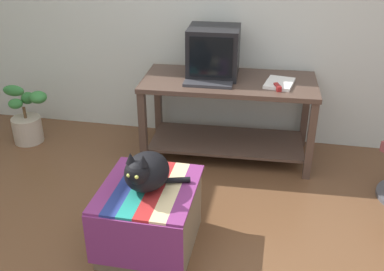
# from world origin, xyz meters

# --- Properties ---
(desk) EXTENTS (1.49, 0.74, 0.72)m
(desk) POSITION_xyz_m (0.23, 1.60, 0.49)
(desk) COLOR #4C382D
(desk) RESTS_ON ground_plane
(tv_monitor) EXTENTS (0.44, 0.42, 0.42)m
(tv_monitor) POSITION_xyz_m (0.07, 1.69, 0.93)
(tv_monitor) COLOR black
(tv_monitor) RESTS_ON desk
(keyboard) EXTENTS (0.41, 0.17, 0.02)m
(keyboard) POSITION_xyz_m (0.07, 1.44, 0.73)
(keyboard) COLOR #333338
(keyboard) RESTS_ON desk
(book) EXTENTS (0.26, 0.32, 0.03)m
(book) POSITION_xyz_m (0.64, 1.57, 0.73)
(book) COLOR white
(book) RESTS_ON desk
(ottoman_with_blanket) EXTENTS (0.59, 0.67, 0.45)m
(ottoman_with_blanket) POSITION_xyz_m (-0.11, 0.28, 0.23)
(ottoman_with_blanket) COLOR #7A664C
(ottoman_with_blanket) RESTS_ON ground_plane
(cat) EXTENTS (0.41, 0.38, 0.30)m
(cat) POSITION_xyz_m (-0.11, 0.26, 0.58)
(cat) COLOR black
(cat) RESTS_ON ottoman_with_blanket
(potted_plant) EXTENTS (0.39, 0.34, 0.62)m
(potted_plant) POSITION_xyz_m (-1.66, 1.49, 0.22)
(potted_plant) COLOR #B7A893
(potted_plant) RESTS_ON ground_plane
(stapler) EXTENTS (0.07, 0.12, 0.04)m
(stapler) POSITION_xyz_m (0.63, 1.45, 0.74)
(stapler) COLOR #A31E1E
(stapler) RESTS_ON desk
(pen) EXTENTS (0.14, 0.02, 0.01)m
(pen) POSITION_xyz_m (0.61, 1.68, 0.72)
(pen) COLOR #B7B7BC
(pen) RESTS_ON desk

